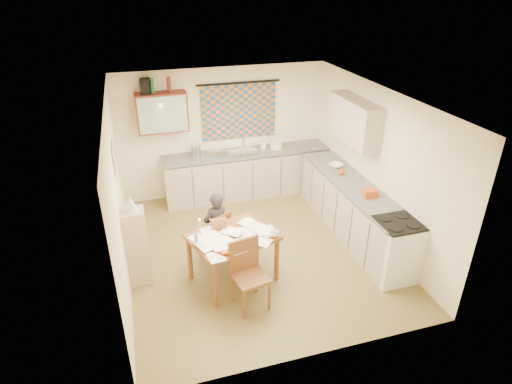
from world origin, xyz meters
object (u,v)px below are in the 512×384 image
object	(u,v)px
stove	(394,250)
chair_far	(216,243)
dining_table	(233,257)
shelf_stand	(137,247)
counter_right	(352,209)
counter_back	(248,173)
person	(216,227)

from	to	relation	value
stove	chair_far	xyz separation A→B (m)	(-2.37, 1.19, -0.21)
stove	dining_table	world-z (taller)	stove
stove	dining_table	xyz separation A→B (m)	(-2.24, 0.60, -0.08)
dining_table	stove	bearing A→B (deg)	-32.80
dining_table	shelf_stand	xyz separation A→B (m)	(-1.30, 0.34, 0.21)
counter_right	stove	size ratio (longest dim) A/B	3.18
chair_far	counter_right	bearing A→B (deg)	149.18
counter_back	shelf_stand	xyz separation A→B (m)	(-2.24, -2.21, 0.13)
counter_right	dining_table	distance (m)	2.34
stove	chair_far	size ratio (longest dim) A/B	1.13
shelf_stand	counter_back	bearing A→B (deg)	44.58
counter_right	stove	xyz separation A→B (m)	(0.00, -1.27, 0.01)
counter_back	person	world-z (taller)	person
counter_right	chair_far	xyz separation A→B (m)	(-2.37, -0.07, -0.20)
stove	person	bearing A→B (deg)	154.19
counter_back	shelf_stand	bearing A→B (deg)	-135.42
counter_right	shelf_stand	world-z (taller)	shelf_stand
counter_right	chair_far	distance (m)	2.38
stove	person	world-z (taller)	person
counter_back	dining_table	bearing A→B (deg)	-110.30
counter_right	stove	world-z (taller)	stove
counter_back	counter_right	world-z (taller)	same
shelf_stand	counter_right	bearing A→B (deg)	5.24
stove	counter_back	bearing A→B (deg)	112.33
counter_right	dining_table	xyz separation A→B (m)	(-2.24, -0.67, -0.07)
counter_back	dining_table	size ratio (longest dim) A/B	2.47
counter_back	counter_right	distance (m)	2.29
counter_back	dining_table	xyz separation A→B (m)	(-0.95, -2.55, -0.07)
counter_right	counter_back	bearing A→B (deg)	124.47
chair_far	shelf_stand	bearing A→B (deg)	-20.35
counter_right	chair_far	bearing A→B (deg)	-178.27
person	shelf_stand	size ratio (longest dim) A/B	0.99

